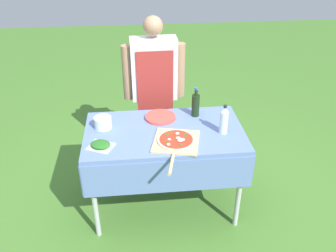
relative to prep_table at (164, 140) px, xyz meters
name	(u,v)px	position (x,y,z in m)	size (l,w,h in m)	color
ground_plane	(165,204)	(0.00, 0.00, -0.69)	(12.00, 12.00, 0.00)	#477A2D
prep_table	(164,140)	(0.00, 0.00, 0.00)	(1.26, 0.73, 0.78)	#607AB7
person_cook	(154,84)	(-0.03, 0.64, 0.21)	(0.57, 0.19, 1.51)	#333D56
pizza_on_peel	(176,142)	(0.07, -0.18, 0.10)	(0.40, 0.59, 0.05)	#D1B27F
oil_bottle	(196,105)	(0.28, 0.22, 0.19)	(0.07, 0.07, 0.26)	black
water_bottle	(224,120)	(0.45, -0.07, 0.20)	(0.06, 0.06, 0.24)	silver
herb_container	(101,145)	(-0.48, -0.18, 0.11)	(0.22, 0.20, 0.04)	silver
mixing_tub	(103,123)	(-0.48, 0.10, 0.14)	(0.14, 0.14, 0.09)	silver
plate_stack	(160,117)	(-0.01, 0.20, 0.10)	(0.26, 0.26, 0.02)	#DB4C42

